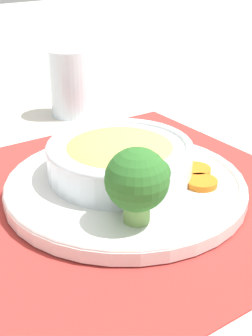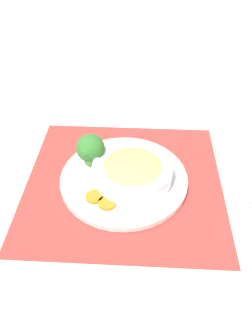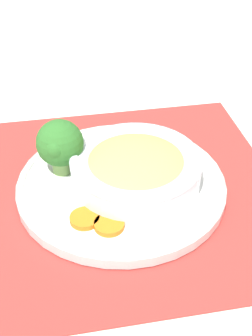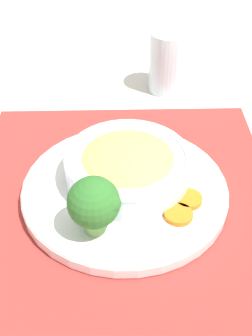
{
  "view_description": "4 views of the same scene",
  "coord_description": "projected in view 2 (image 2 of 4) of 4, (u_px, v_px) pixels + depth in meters",
  "views": [
    {
      "loc": [
        0.34,
        0.41,
        0.3
      ],
      "look_at": [
        -0.01,
        -0.01,
        0.03
      ],
      "focal_mm": 50.0,
      "sensor_mm": 36.0,
      "label": 1
    },
    {
      "loc": [
        -0.58,
        0.01,
        0.57
      ],
      "look_at": [
        0.01,
        -0.01,
        0.04
      ],
      "focal_mm": 35.0,
      "sensor_mm": 36.0,
      "label": 2
    },
    {
      "loc": [
        -0.52,
        0.14,
        0.46
      ],
      "look_at": [
        0.01,
        -0.01,
        0.03
      ],
      "focal_mm": 50.0,
      "sensor_mm": 36.0,
      "label": 3
    },
    {
      "loc": [
        0.06,
        0.51,
        0.5
      ],
      "look_at": [
        -0.0,
        -0.02,
        0.04
      ],
      "focal_mm": 50.0,
      "sensor_mm": 36.0,
      "label": 4
    }
  ],
  "objects": [
    {
      "name": "ground_plane",
      "position": [
        124.0,
        182.0,
        0.81
      ],
      "size": [
        4.0,
        4.0,
        0.0
      ],
      "primitive_type": "plane",
      "color": "beige"
    },
    {
      "name": "placemat",
      "position": [
        124.0,
        182.0,
        0.81
      ],
      "size": [
        0.5,
        0.52,
        0.0
      ],
      "color": "#B2332D",
      "rests_on": "ground_plane"
    },
    {
      "name": "plate",
      "position": [
        124.0,
        178.0,
        0.8
      ],
      "size": [
        0.31,
        0.31,
        0.02
      ],
      "color": "white",
      "rests_on": "placemat"
    },
    {
      "name": "bowl",
      "position": [
        133.0,
        170.0,
        0.78
      ],
      "size": [
        0.19,
        0.19,
        0.05
      ],
      "color": "silver",
      "rests_on": "plate"
    },
    {
      "name": "broccoli_floret",
      "position": [
        91.0,
        149.0,
        0.8
      ],
      "size": [
        0.07,
        0.07,
        0.09
      ],
      "color": "#759E51",
      "rests_on": "plate"
    },
    {
      "name": "carrot_slice_near",
      "position": [
        94.0,
        197.0,
        0.74
      ],
      "size": [
        0.04,
        0.04,
        0.01
      ],
      "color": "orange",
      "rests_on": "plate"
    },
    {
      "name": "carrot_slice_middle",
      "position": [
        107.0,
        203.0,
        0.73
      ],
      "size": [
        0.04,
        0.04,
        0.01
      ],
      "color": "orange",
      "rests_on": "plate"
    }
  ]
}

